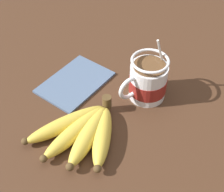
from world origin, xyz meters
The scene contains 4 objects.
table centered at (0.00, 0.00, 1.75)cm, with size 127.43×127.43×3.51cm.
coffee_mug centered at (-2.38, 2.63, 7.95)cm, with size 14.04×8.40×14.66cm.
banana_bunch centered at (15.62, 4.49, 5.23)cm, with size 20.14×15.76×4.17cm.
napkin centered at (8.84, -10.25, 3.81)cm, with size 19.41×16.21×0.60cm.
Camera 1 is at (33.17, 39.39, 54.28)cm, focal length 50.00 mm.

